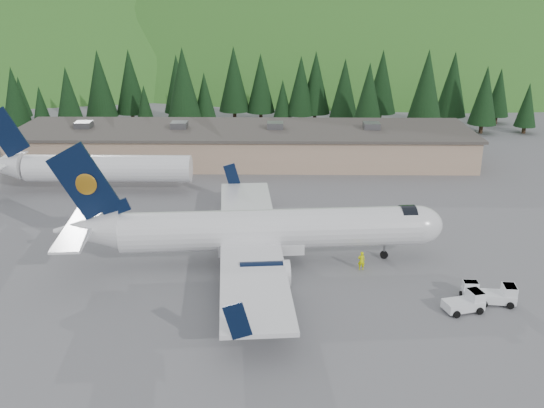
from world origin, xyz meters
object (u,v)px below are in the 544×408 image
at_px(second_airliner, 86,167).
at_px(ramp_worker, 361,261).
at_px(airliner, 260,231).
at_px(baggage_tug_c, 472,294).
at_px(baggage_tug_a, 467,302).
at_px(baggage_tug_b, 499,295).
at_px(terminal_building, 243,144).

bearing_deg(second_airliner, ramp_worker, -35.06).
relative_size(airliner, ramp_worker, 20.06).
bearing_deg(baggage_tug_c, airliner, 70.49).
height_order(baggage_tug_a, baggage_tug_b, baggage_tug_a).
relative_size(airliner, baggage_tug_b, 11.16).
bearing_deg(baggage_tug_a, airliner, 136.56).
bearing_deg(baggage_tug_a, baggage_tug_b, 6.18).
distance_m(baggage_tug_a, baggage_tug_c, 2.04).
height_order(baggage_tug_a, terminal_building, terminal_building).
xyz_separation_m(baggage_tug_a, terminal_building, (-21.68, 47.40, 1.84)).
height_order(baggage_tug_b, terminal_building, terminal_building).
bearing_deg(baggage_tug_a, baggage_tug_c, 45.19).
height_order(airliner, second_airliner, airliner).
height_order(baggage_tug_b, ramp_worker, ramp_worker).
bearing_deg(second_airliner, baggage_tug_b, -33.93).
bearing_deg(terminal_building, baggage_tug_a, -65.42).
relative_size(second_airliner, terminal_building, 0.39).
bearing_deg(baggage_tug_b, second_airliner, 151.84).
distance_m(second_airliner, baggage_tug_c, 51.94).
bearing_deg(baggage_tug_b, airliner, 164.83).
distance_m(baggage_tug_b, baggage_tug_c, 2.25).
bearing_deg(baggage_tug_b, ramp_worker, 155.48).
xyz_separation_m(airliner, ramp_worker, (9.87, -1.54, -2.42)).
distance_m(airliner, baggage_tug_c, 20.40).
height_order(baggage_tug_b, baggage_tug_c, baggage_tug_b).
xyz_separation_m(second_airliner, baggage_tug_c, (42.58, -29.62, -2.66)).
bearing_deg(airliner, ramp_worker, -14.00).
distance_m(baggage_tug_c, ramp_worker, 10.73).
distance_m(second_airliner, baggage_tug_b, 54.02).
distance_m(airliner, baggage_tug_a, 20.23).
bearing_deg(terminal_building, baggage_tug_b, -61.67).
xyz_separation_m(baggage_tug_a, ramp_worker, (-7.91, 7.76, 0.17)).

